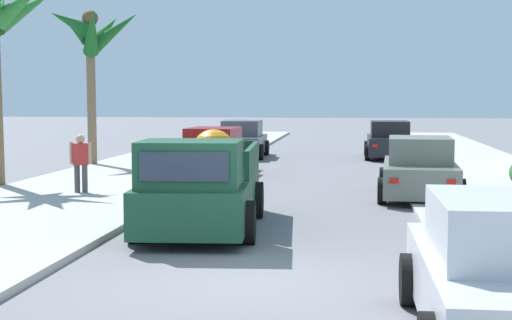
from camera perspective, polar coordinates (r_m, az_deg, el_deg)
name	(u,v)px	position (r m, az deg, el deg)	size (l,w,h in m)	color
ground_plane	(244,278)	(11.10, -0.87, -8.65)	(160.00, 160.00, 0.00)	slate
sidewalk_left	(122,179)	(23.86, -9.78, -1.37)	(5.19, 60.00, 0.12)	#B2AFA8
sidewalk_right	(492,184)	(23.16, 16.89, -1.69)	(5.19, 60.00, 0.12)	#B2AFA8
curb_left	(161,180)	(23.54, -6.99, -1.44)	(0.16, 60.00, 0.10)	silver
curb_right	(449,184)	(22.99, 13.94, -1.70)	(0.16, 60.00, 0.10)	silver
pickup_truck	(201,188)	(14.89, -4.01, -2.06)	(2.47, 5.33, 1.88)	#19472D
car_left_near	(420,170)	(19.97, 11.88, -0.70)	(2.18, 4.33, 1.54)	slate
car_right_near	(214,153)	(25.38, -3.10, 0.53)	(2.13, 4.31, 1.54)	maroon
car_left_mid	(508,275)	(8.58, 17.94, -7.99)	(2.04, 4.27, 1.54)	silver
car_right_mid	(389,141)	(32.45, 9.74, 1.39)	(2.03, 4.26, 1.54)	black
car_left_far	(242,140)	(32.46, -1.03, 1.46)	(2.10, 4.29, 1.54)	#474C56
palm_tree_right_mid	(93,38)	(28.44, -11.86, 8.72)	(3.52, 3.57, 5.67)	#846B4C
pedestrian	(81,161)	(20.14, -12.71, -0.09)	(0.57, 0.33, 1.59)	#4C4C4C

